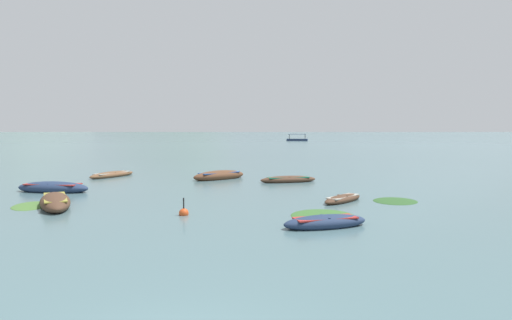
% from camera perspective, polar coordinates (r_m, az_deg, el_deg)
% --- Properties ---
extents(ground_plane, '(6000.00, 6000.00, 0.00)m').
position_cam_1_polar(ground_plane, '(1505.72, -1.20, 3.98)').
color(ground_plane, slate).
extents(mountain_1, '(979.65, 979.65, 281.51)m').
position_cam_1_polar(mountain_1, '(2289.93, -29.91, 7.01)').
color(mountain_1, slate).
rests_on(mountain_1, ground).
extents(mountain_2, '(1360.45, 1360.45, 339.44)m').
position_cam_1_polar(mountain_2, '(2358.33, -8.93, 8.11)').
color(mountain_2, '#56665B').
rests_on(mountain_2, ground).
extents(mountain_3, '(2129.37, 2129.37, 594.11)m').
position_cam_1_polar(mountain_3, '(2352.11, 16.38, 11.12)').
color(mountain_3, slate).
rests_on(mountain_3, ground).
extents(rowboat_0, '(3.01, 4.24, 0.51)m').
position_cam_1_polar(rowboat_0, '(33.56, -19.33, -1.93)').
color(rowboat_0, brown).
rests_on(rowboat_0, ground).
extents(rowboat_1, '(3.45, 1.92, 0.56)m').
position_cam_1_polar(rowboat_1, '(15.56, 9.59, -8.51)').
color(rowboat_1, navy).
rests_on(rowboat_1, ground).
extents(rowboat_2, '(4.14, 2.00, 0.55)m').
position_cam_1_polar(rowboat_2, '(28.49, 4.49, -2.73)').
color(rowboat_2, '#4C3323').
rests_on(rowboat_2, ground).
extents(rowboat_3, '(4.21, 3.70, 0.80)m').
position_cam_1_polar(rowboat_3, '(30.26, -5.12, -2.19)').
color(rowboat_3, brown).
rests_on(rowboat_3, ground).
extents(rowboat_4, '(4.55, 2.12, 0.76)m').
position_cam_1_polar(rowboat_4, '(26.68, -26.34, -3.48)').
color(rowboat_4, navy).
rests_on(rowboat_4, ground).
extents(rowboat_5, '(2.75, 2.85, 0.43)m').
position_cam_1_polar(rowboat_5, '(21.14, 11.96, -5.30)').
color(rowboat_5, '#4C3323').
rests_on(rowboat_5, ground).
extents(rowboat_6, '(3.13, 4.54, 0.75)m').
position_cam_1_polar(rowboat_6, '(21.44, -26.10, -5.24)').
color(rowboat_6, '#4C3323').
rests_on(rowboat_6, ground).
extents(ferry_0, '(7.40, 3.66, 2.54)m').
position_cam_1_polar(ferry_0, '(141.62, 5.73, 2.84)').
color(ferry_0, navy).
rests_on(ferry_0, ground).
extents(mooring_buoy, '(0.41, 0.41, 0.86)m').
position_cam_1_polar(mooring_buoy, '(17.71, -9.99, -7.24)').
color(mooring_buoy, '#DB4C1E').
rests_on(mooring_buoy, ground).
extents(weed_patch_3, '(2.39, 2.94, 0.14)m').
position_cam_1_polar(weed_patch_3, '(22.25, -28.76, -5.61)').
color(weed_patch_3, '#477033').
rests_on(weed_patch_3, ground).
extents(weed_patch_4, '(3.16, 3.19, 0.14)m').
position_cam_1_polar(weed_patch_4, '(21.98, 18.75, -5.43)').
color(weed_patch_4, '#2D5628').
rests_on(weed_patch_4, ground).
extents(weed_patch_6, '(3.35, 3.45, 0.14)m').
position_cam_1_polar(weed_patch_6, '(17.53, 9.26, -7.66)').
color(weed_patch_6, '#38662D').
rests_on(weed_patch_6, ground).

